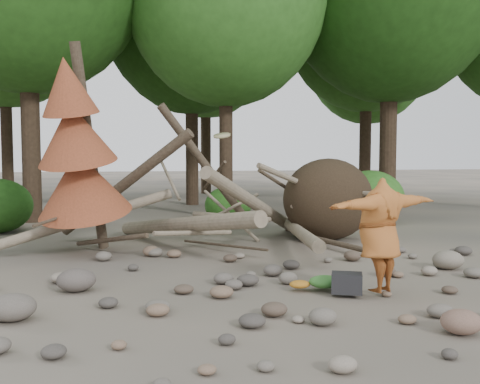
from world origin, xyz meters
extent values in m
plane|color=#514C44|center=(0.00, 0.00, 0.00)|extent=(120.00, 120.00, 0.00)
ellipsoid|color=#332619|center=(2.60, 4.30, 0.99)|extent=(2.20, 1.87, 1.98)
cylinder|color=gray|center=(-1.00, 3.70, 0.55)|extent=(2.61, 5.11, 1.08)
cylinder|color=gray|center=(0.80, 4.20, 0.90)|extent=(3.18, 3.71, 1.90)
cylinder|color=brown|center=(-2.20, 4.60, 1.40)|extent=(3.08, 1.91, 2.49)
cylinder|color=gray|center=(1.60, 3.50, 0.35)|extent=(1.13, 4.98, 0.43)
cylinder|color=brown|center=(-0.30, 4.80, 1.80)|extent=(2.39, 1.03, 2.89)
cylinder|color=gray|center=(-3.00, 4.00, 0.70)|extent=(3.71, 0.86, 1.20)
cylinder|color=#4C3F30|center=(-2.50, 3.50, 0.30)|extent=(1.52, 1.70, 0.49)
cylinder|color=gray|center=(0.20, 4.40, 0.80)|extent=(1.57, 0.85, 0.69)
cylinder|color=#4C3F30|center=(1.80, 4.90, 1.20)|extent=(1.92, 1.25, 1.10)
cylinder|color=gray|center=(-1.20, 4.20, 1.50)|extent=(0.37, 1.42, 0.85)
cylinder|color=#4C3F30|center=(2.20, 3.20, 0.15)|extent=(0.79, 2.54, 0.12)
cylinder|color=gray|center=(-0.80, 3.10, 0.45)|extent=(1.78, 1.11, 0.29)
cylinder|color=#4C3F30|center=(-2.90, 3.80, 2.20)|extent=(0.67, 1.13, 4.35)
cone|color=brown|center=(-3.06, 3.49, 1.50)|extent=(2.06, 2.13, 1.86)
cone|color=brown|center=(-3.16, 3.28, 2.50)|extent=(1.71, 1.78, 1.65)
cone|color=brown|center=(-3.26, 3.09, 3.40)|extent=(1.23, 1.30, 1.41)
cylinder|color=#38281C|center=(-5.00, 9.50, 4.48)|extent=(0.56, 0.56, 8.96)
cylinder|color=#38281C|center=(1.00, 9.20, 3.57)|extent=(0.44, 0.44, 7.14)
cylinder|color=#38281C|center=(7.00, 9.80, 4.72)|extent=(0.60, 0.60, 9.45)
cylinder|color=#38281C|center=(-6.50, 13.50, 3.78)|extent=(0.42, 0.42, 7.56)
cylinder|color=#38281C|center=(0.50, 14.20, 4.27)|extent=(0.52, 0.52, 8.54)
cylinder|color=#38281C|center=(8.00, 13.80, 4.06)|extent=(0.50, 0.50, 8.12)
ellipsoid|color=#295E1B|center=(8.00, 13.80, 8.35)|extent=(7.42, 7.42, 8.91)
cylinder|color=#38281C|center=(2.00, 20.50, 4.38)|extent=(0.54, 0.54, 8.75)
ellipsoid|color=#337022|center=(2.00, 20.50, 9.00)|extent=(8.00, 8.00, 10.00)
cylinder|color=#38281C|center=(11.00, 20.00, 3.92)|extent=(0.46, 0.46, 7.84)
ellipsoid|color=#295E1B|center=(11.00, 20.00, 8.06)|extent=(7.17, 7.17, 8.60)
ellipsoid|color=#295E1B|center=(0.80, 7.80, 0.56)|extent=(1.40, 1.40, 1.12)
ellipsoid|color=#337022|center=(5.00, 7.00, 0.80)|extent=(2.00, 2.00, 1.60)
imported|color=#AE5E27|center=(1.43, -0.75, 0.91)|extent=(2.11, 1.22, 1.66)
cylinder|color=#90885B|center=(-0.84, -0.44, 2.34)|extent=(0.26, 0.26, 0.12)
cube|color=black|center=(0.96, -0.67, 0.15)|extent=(0.52, 0.44, 0.29)
ellipsoid|color=#36712D|center=(0.77, -0.28, 0.09)|extent=(0.50, 0.41, 0.19)
ellipsoid|color=#AC6C1D|center=(0.39, -0.23, 0.06)|extent=(0.32, 0.26, 0.12)
ellipsoid|color=#635B52|center=(-3.56, -0.86, 0.17)|extent=(0.57, 0.51, 0.34)
ellipsoid|color=#7E5E4F|center=(1.60, -2.46, 0.14)|extent=(0.48, 0.43, 0.29)
ellipsoid|color=gray|center=(3.52, 0.73, 0.17)|extent=(0.56, 0.51, 0.34)
ellipsoid|color=#5A514C|center=(-2.92, 0.47, 0.17)|extent=(0.58, 0.52, 0.35)
camera|label=1|loc=(-2.15, -7.83, 2.07)|focal=40.00mm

